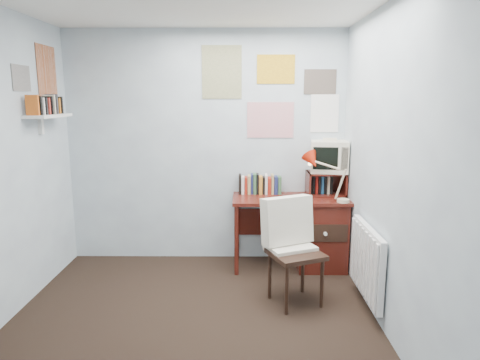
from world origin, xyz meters
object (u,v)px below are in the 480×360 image
object	(u,v)px
desk	(315,230)
desk_lamp	(344,180)
radiator	(367,261)
crt_tv	(329,155)
tv_riser	(326,183)
wall_shelf	(49,116)
desk_chair	(296,254)

from	to	relation	value
desk	desk_lamp	xyz separation A→B (m)	(0.23, -0.22, 0.58)
desk_lamp	desk	bearing A→B (deg)	132.15
radiator	crt_tv	bearing A→B (deg)	97.56
desk_lamp	tv_riser	size ratio (longest dim) A/B	1.11
desk_lamp	wall_shelf	bearing A→B (deg)	178.38
tv_riser	radiator	xyz separation A→B (m)	(0.17, -1.04, -0.47)
desk_lamp	radiator	xyz separation A→B (m)	(0.06, -0.71, -0.56)
crt_tv	desk_chair	bearing A→B (deg)	-106.33
tv_riser	wall_shelf	bearing A→B (deg)	-169.68
wall_shelf	desk_chair	bearing A→B (deg)	-11.66
desk_chair	crt_tv	bearing A→B (deg)	42.46
desk_lamp	crt_tv	size ratio (longest dim) A/B	1.16
desk	desk_chair	xyz separation A→B (m)	(-0.31, -0.85, 0.04)
desk_chair	tv_riser	world-z (taller)	tv_riser
crt_tv	desk	bearing A→B (deg)	-129.99
desk	wall_shelf	world-z (taller)	wall_shelf
desk_lamp	wall_shelf	xyz separation A→B (m)	(-2.80, -0.16, 0.64)
desk_chair	crt_tv	world-z (taller)	crt_tv
desk	desk_lamp	world-z (taller)	desk_lamp
desk	crt_tv	distance (m)	0.81
desk	crt_tv	xyz separation A→B (m)	(0.15, 0.13, 0.79)
desk_chair	tv_riser	size ratio (longest dim) A/B	2.25
crt_tv	wall_shelf	xyz separation A→B (m)	(-2.72, -0.51, 0.43)
desk_lamp	wall_shelf	size ratio (longest dim) A/B	0.71
desk_lamp	radiator	size ratio (longest dim) A/B	0.55
desk	tv_riser	distance (m)	0.51
desk_chair	radiator	distance (m)	0.60
desk_lamp	tv_riser	xyz separation A→B (m)	(-0.11, 0.33, -0.10)
crt_tv	wall_shelf	distance (m)	2.80
desk	tv_riser	xyz separation A→B (m)	(0.12, 0.11, 0.48)
tv_riser	wall_shelf	distance (m)	2.83
desk_chair	desk_lamp	bearing A→B (deg)	26.80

